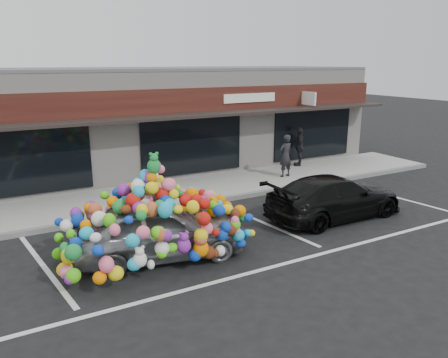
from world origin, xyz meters
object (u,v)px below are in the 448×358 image
pedestrian_a (285,156)px  black_sedan (335,197)px  pedestrian_c (299,147)px  toy_car (158,223)px

pedestrian_a → black_sedan: bearing=65.9°
black_sedan → pedestrian_a: bearing=-17.2°
pedestrian_c → black_sedan: bearing=4.9°
toy_car → black_sedan: size_ratio=1.05×
toy_car → pedestrian_a: toy_car is taller
black_sedan → pedestrian_c: size_ratio=2.64×
black_sedan → pedestrian_a: pedestrian_a is taller
pedestrian_a → pedestrian_c: size_ratio=1.00×
toy_car → black_sedan: 5.61m
black_sedan → pedestrian_c: bearing=-28.7°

